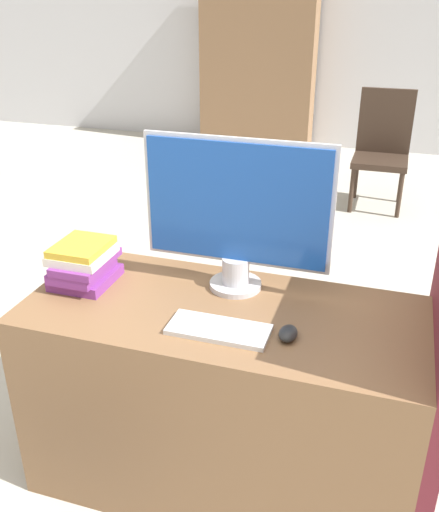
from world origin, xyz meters
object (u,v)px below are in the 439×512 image
Objects in this scene: keyboard at (219,330)px; book_stack at (84,264)px; monitor at (237,213)px; mouse at (288,333)px; far_chair at (382,146)px.

keyboard is 1.29× the size of book_stack.
book_stack is at bearing -165.47° from monitor.
monitor reaches higher than keyboard.
mouse is (0.21, 0.03, 0.01)m from keyboard.
keyboard is 0.21m from mouse.
book_stack is at bearing -123.52° from far_chair.
monitor is 0.40m from keyboard.
keyboard is (0.03, -0.30, -0.27)m from monitor.
far_chair is at bearing 74.76° from book_stack.
keyboard is at bearing -172.29° from mouse.
far_chair is (0.12, 3.39, -0.25)m from mouse.
mouse reaches higher than keyboard.
monitor is at bearing 132.17° from mouse.
book_stack reaches higher than keyboard.
keyboard is 0.33× the size of far_chair.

